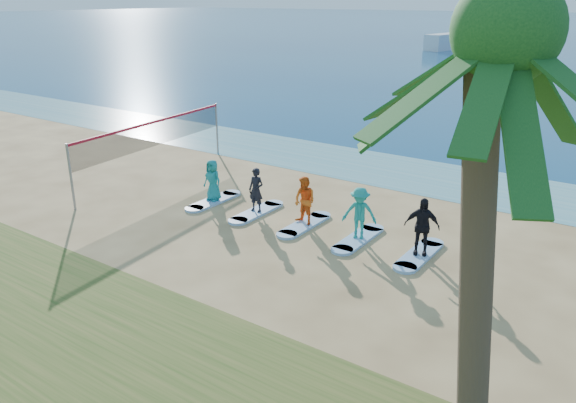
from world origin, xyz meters
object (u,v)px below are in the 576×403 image
Objects in this scene: surfboard_0 at (214,201)px; surfboard_1 at (257,212)px; palm_tree at (506,36)px; student_0 at (213,180)px; surfboard_2 at (304,225)px; volleyball_net at (154,134)px; boat_offshore_a at (446,50)px; surfboard_3 at (358,239)px; student_1 at (256,190)px; surfboard_4 at (419,255)px; student_3 at (359,213)px; student_2 at (305,201)px; student_4 at (422,226)px.

surfboard_0 is 2.08m from surfboard_1.
palm_tree is at bearing -29.86° from surfboard_0.
surfboard_0 is 0.83m from student_0.
surfboard_1 is 2.08m from surfboard_2.
surfboard_0 is (4.11, -0.94, -1.86)m from volleyball_net.
volleyball_net reaches higher than boat_offshore_a.
surfboard_0 is 1.00× the size of surfboard_3.
surfboard_2 is (2.08, 0.00, 0.00)m from surfboard_1.
volleyball_net is at bearing 167.12° from surfboard_0.
student_0 is 0.72× the size of surfboard_3.
student_1 is 6.28m from surfboard_4.
volleyball_net is 10.43m from student_3.
surfboard_2 is 1.33× the size of student_2.
surfboard_3 is (10.34, -0.94, -1.86)m from volleyball_net.
boat_offshore_a is 4.09× the size of surfboard_1.
student_1 is at bearing -66.55° from boat_offshore_a.
student_3 reaches higher than surfboard_1.
volleyball_net is at bearing 167.56° from student_1.
student_3 is 2.08m from student_4.
volleyball_net is 4.11× the size of surfboard_0.
palm_tree is at bearing -81.54° from student_4.
boat_offshore_a is 71.44m from surfboard_1.
student_4 reaches higher than student_1.
student_2 is at bearing 138.43° from palm_tree.
surfboard_2 is (-7.61, 6.75, -6.83)m from palm_tree.
boat_offshore_a is at bearing 103.21° from surfboard_0.
student_4 is (4.15, 0.00, 0.93)m from surfboard_2.
surfboard_0 is at bearing 180.00° from surfboard_1.
surfboard_0 is at bearing -12.88° from volleyball_net.
surfboard_3 is at bearing 0.00° from surfboard_2.
volleyball_net is 4.11× the size of surfboard_1.
volleyball_net is 6.53m from surfboard_1.
surfboard_3 is 1.00× the size of surfboard_4.
surfboard_2 is at bearing -64.95° from boat_offshore_a.
volleyball_net is 6.34m from student_1.
boat_offshore_a is at bearing 104.83° from surfboard_1.
palm_tree reaches higher than surfboard_1.
surfboard_0 is at bearing -68.17° from boat_offshore_a.
boat_offshore_a is at bearing 100.07° from volleyball_net.
student_4 is (-3.46, 6.75, -5.90)m from palm_tree.
boat_offshore_a is at bearing 108.00° from surfboard_3.
surfboard_0 is at bearing 180.00° from surfboard_4.
boat_offshore_a is at bearing 104.41° from student_0.
student_4 is at bearing 0.00° from surfboard_1.
volleyball_net is 1.00× the size of boat_offshore_a.
volleyball_net reaches higher than surfboard_2.
surfboard_4 is (4.15, 0.00, 0.00)m from surfboard_2.
student_0 is 4.23m from surfboard_2.
surfboard_2 is 1.00× the size of surfboard_3.
student_3 is at bearing 0.00° from surfboard_0.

